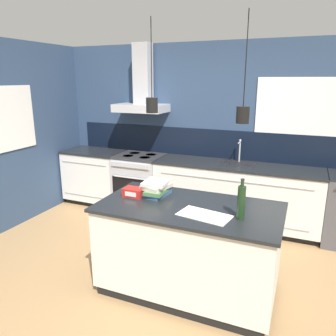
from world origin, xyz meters
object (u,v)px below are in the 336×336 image
Objects in this scene: bottle_on_island at (241,202)px; oven_range at (140,183)px; red_supply_box at (134,192)px; book_stack at (157,188)px.

oven_range is at bearing 136.47° from bottle_on_island.
red_supply_box is (0.82, -1.70, 0.50)m from oven_range.
book_stack is at bearing 164.10° from bottle_on_island.
red_supply_box is (-1.11, 0.14, -0.11)m from bottle_on_island.
red_supply_box reaches higher than oven_range.
red_supply_box is at bearing 172.71° from bottle_on_island.
oven_range is 1.96m from book_stack.
book_stack is (1.03, -1.58, 0.53)m from oven_range.
oven_range is 2.52× the size of bottle_on_island.
bottle_on_island is 0.95m from book_stack.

